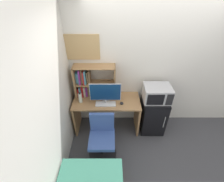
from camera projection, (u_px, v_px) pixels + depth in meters
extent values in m
cube|color=silver|center=(173.00, 70.00, 3.02)|extent=(6.40, 0.04, 2.60)
cube|color=silver|center=(36.00, 138.00, 1.71)|extent=(0.04, 4.40, 2.60)
cube|color=#997047|center=(107.00, 101.00, 3.08)|extent=(1.33, 0.58, 0.03)
cube|color=#997047|center=(77.00, 115.00, 3.31)|extent=(0.04, 0.53, 0.75)
cube|color=#997047|center=(137.00, 115.00, 3.31)|extent=(0.04, 0.53, 0.75)
cube|color=#997047|center=(76.00, 82.00, 3.01)|extent=(0.03, 0.26, 0.67)
cube|color=#997047|center=(115.00, 82.00, 3.01)|extent=(0.03, 0.26, 0.67)
cube|color=#997047|center=(94.00, 66.00, 2.82)|extent=(0.79, 0.26, 0.01)
cube|color=#997047|center=(96.00, 83.00, 3.03)|extent=(0.73, 0.26, 0.01)
cube|color=#B21E1E|center=(79.00, 91.00, 3.17)|extent=(0.03, 0.19, 0.20)
cube|color=teal|center=(81.00, 90.00, 3.15)|extent=(0.04, 0.21, 0.23)
cube|color=#B21E1E|center=(83.00, 90.00, 3.15)|extent=(0.04, 0.19, 0.26)
cube|color=silver|center=(85.00, 90.00, 3.16)|extent=(0.03, 0.18, 0.23)
cube|color=purple|center=(87.00, 90.00, 3.17)|extent=(0.03, 0.16, 0.22)
cube|color=brown|center=(89.00, 90.00, 3.16)|extent=(0.04, 0.16, 0.24)
cube|color=#197233|center=(91.00, 90.00, 3.16)|extent=(0.02, 0.19, 0.23)
cube|color=purple|center=(93.00, 90.00, 3.15)|extent=(0.04, 0.18, 0.27)
cube|color=navy|center=(94.00, 91.00, 3.17)|extent=(0.02, 0.18, 0.21)
cube|color=teal|center=(77.00, 77.00, 2.98)|extent=(0.03, 0.15, 0.23)
cube|color=teal|center=(79.00, 77.00, 2.97)|extent=(0.03, 0.18, 0.24)
cube|color=purple|center=(81.00, 76.00, 2.95)|extent=(0.03, 0.22, 0.30)
cube|color=brown|center=(83.00, 76.00, 2.97)|extent=(0.04, 0.17, 0.28)
cube|color=#B21E1E|center=(84.00, 76.00, 2.96)|extent=(0.02, 0.22, 0.27)
cube|color=teal|center=(86.00, 76.00, 2.96)|extent=(0.03, 0.21, 0.28)
cube|color=brown|center=(88.00, 77.00, 2.98)|extent=(0.03, 0.16, 0.24)
cube|color=brown|center=(90.00, 76.00, 2.97)|extent=(0.03, 0.15, 0.26)
cylinder|color=#B7B7BC|center=(106.00, 103.00, 2.99)|extent=(0.21, 0.21, 0.02)
cylinder|color=#B7B7BC|center=(106.00, 101.00, 2.96)|extent=(0.04, 0.04, 0.09)
cube|color=#B7B7BC|center=(106.00, 92.00, 2.84)|extent=(0.58, 0.01, 0.36)
cube|color=navy|center=(106.00, 92.00, 2.84)|extent=(0.56, 0.02, 0.34)
cube|color=silver|center=(106.00, 104.00, 2.97)|extent=(0.39, 0.16, 0.02)
ellipsoid|color=black|center=(122.00, 103.00, 2.97)|extent=(0.07, 0.08, 0.04)
cylinder|color=silver|center=(81.00, 98.00, 2.98)|extent=(0.07, 0.07, 0.20)
cylinder|color=black|center=(80.00, 93.00, 2.92)|extent=(0.04, 0.04, 0.02)
cube|color=black|center=(153.00, 114.00, 3.28)|extent=(0.49, 0.50, 0.81)
cube|color=black|center=(156.00, 123.00, 3.08)|extent=(0.47, 0.01, 0.77)
cylinder|color=#B2B2B7|center=(165.00, 123.00, 3.04)|extent=(0.01, 0.01, 0.28)
cube|color=#ADADB2|center=(157.00, 93.00, 2.96)|extent=(0.51, 0.39, 0.30)
cube|color=black|center=(156.00, 100.00, 2.80)|extent=(0.31, 0.01, 0.23)
cube|color=black|center=(170.00, 100.00, 2.80)|extent=(0.12, 0.01, 0.24)
cylinder|color=black|center=(103.00, 153.00, 2.96)|extent=(0.52, 0.52, 0.04)
cylinder|color=black|center=(103.00, 147.00, 2.84)|extent=(0.04, 0.04, 0.41)
cube|color=#334C8C|center=(102.00, 140.00, 2.71)|extent=(0.45, 0.45, 0.07)
cube|color=#334C8C|center=(102.00, 122.00, 2.75)|extent=(0.43, 0.06, 0.39)
cube|color=tan|center=(82.00, 47.00, 2.73)|extent=(0.65, 0.02, 0.45)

